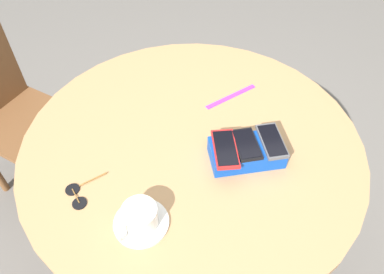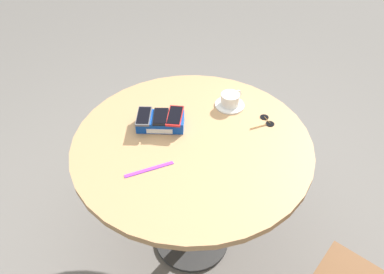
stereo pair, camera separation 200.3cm
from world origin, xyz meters
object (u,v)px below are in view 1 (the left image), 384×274
(phone_box, at_px, (246,152))
(lanyard_strap, at_px, (231,96))
(phone_gray, at_px, (272,141))
(sunglasses, at_px, (78,194))
(saucer, at_px, (141,223))
(round_table, at_px, (192,164))
(phone_black, at_px, (246,144))
(phone_red, at_px, (225,149))
(chair_near_window, at_px, (18,119))
(coffee_cup, at_px, (139,217))

(phone_box, distance_m, lanyard_strap, 0.28)
(phone_gray, xyz_separation_m, sunglasses, (0.56, 0.06, -0.06))
(phone_box, distance_m, saucer, 0.37)
(round_table, distance_m, lanyard_strap, 0.27)
(phone_black, bearing_deg, phone_red, 6.40)
(phone_gray, height_order, phone_black, phone_gray)
(phone_box, relative_size, chair_near_window, 0.26)
(phone_gray, height_order, coffee_cup, same)
(sunglasses, bearing_deg, round_table, -156.89)
(phone_black, bearing_deg, round_table, -31.29)
(round_table, bearing_deg, lanyard_strap, -132.23)
(phone_black, distance_m, chair_near_window, 1.17)
(phone_gray, xyz_separation_m, phone_black, (0.08, 0.00, -0.00))
(round_table, xyz_separation_m, coffee_cup, (0.18, 0.26, 0.15))
(phone_red, bearing_deg, chair_near_window, -39.20)
(round_table, distance_m, coffee_cup, 0.35)
(phone_black, distance_m, lanyard_strap, 0.28)
(phone_box, relative_size, phone_black, 1.75)
(round_table, relative_size, phone_black, 8.71)
(round_table, bearing_deg, phone_black, 148.71)
(phone_gray, height_order, lanyard_strap, phone_gray)
(phone_box, relative_size, saucer, 1.47)
(lanyard_strap, bearing_deg, round_table, 47.77)
(phone_red, relative_size, lanyard_strap, 0.71)
(lanyard_strap, bearing_deg, saucer, 52.56)
(saucer, bearing_deg, sunglasses, -34.77)
(phone_gray, distance_m, lanyard_strap, 0.28)
(phone_red, xyz_separation_m, sunglasses, (0.42, 0.05, -0.06))
(saucer, distance_m, coffee_cup, 0.03)
(sunglasses, xyz_separation_m, chair_near_window, (0.39, -0.71, -0.35))
(phone_black, bearing_deg, phone_box, 131.28)
(phone_gray, relative_size, phone_black, 1.10)
(round_table, distance_m, phone_black, 0.24)
(saucer, height_order, chair_near_window, chair_near_window)
(phone_gray, bearing_deg, phone_box, 3.33)
(phone_gray, xyz_separation_m, coffee_cup, (0.40, 0.18, -0.02))
(phone_red, xyz_separation_m, saucer, (0.26, 0.17, -0.06))
(coffee_cup, height_order, lanyard_strap, coffee_cup)
(phone_black, xyz_separation_m, phone_red, (0.06, 0.01, 0.00))
(round_table, relative_size, coffee_cup, 10.10)
(phone_box, bearing_deg, phone_black, -48.72)
(phone_black, relative_size, saucer, 0.84)
(phone_black, height_order, lanyard_strap, phone_black)
(saucer, bearing_deg, chair_near_window, -56.21)
(phone_black, distance_m, saucer, 0.37)
(phone_gray, distance_m, phone_black, 0.08)
(round_table, height_order, lanyard_strap, lanyard_strap)
(phone_red, bearing_deg, coffee_cup, 33.21)
(coffee_cup, distance_m, sunglasses, 0.21)
(phone_black, bearing_deg, chair_near_window, -36.78)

